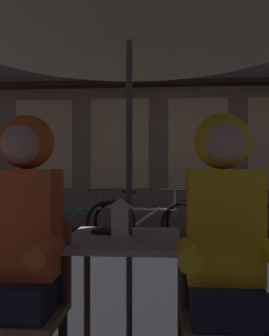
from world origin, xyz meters
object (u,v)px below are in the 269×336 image
object	(u,v)px
cafe_table	(129,254)
book	(111,231)
person_right_hooded	(225,231)
lantern	(120,218)
bicycle_second	(73,222)
bicycle_third	(148,223)
patio_umbrella	(129,9)
chair_left	(25,299)
bicycle_fourth	(222,221)
person_left_hooded	(21,229)
chair_right	(223,304)

from	to	relation	value
cafe_table	book	world-z (taller)	book
person_right_hooded	lantern	bearing A→B (deg)	148.30
bicycle_second	bicycle_third	world-z (taller)	same
patio_umbrella	book	size ratio (longest dim) A/B	11.55
chair_left	bicycle_fourth	distance (m)	4.27
cafe_table	chair_left	bearing A→B (deg)	-142.45
cafe_table	person_left_hooded	distance (m)	0.67
cafe_table	bicycle_second	distance (m)	3.59
chair_left	person_right_hooded	size ratio (longest dim) A/B	0.62
lantern	bicycle_fourth	size ratio (longest dim) A/B	0.14
person_right_hooded	book	size ratio (longest dim) A/B	7.00
patio_umbrella	bicycle_second	size ratio (longest dim) A/B	1.37
lantern	person_left_hooded	distance (m)	0.55
person_right_hooded	bicycle_second	bearing A→B (deg)	112.99
bicycle_third	patio_umbrella	bearing A→B (deg)	-89.34
person_left_hooded	bicycle_second	xyz separation A→B (m)	(-0.66, 3.82, -0.50)
cafe_table	bicycle_third	distance (m)	3.38
patio_umbrella	person_left_hooded	world-z (taller)	patio_umbrella
cafe_table	book	distance (m)	0.19
person_left_hooded	person_right_hooded	size ratio (longest dim) A/B	1.00
cafe_table	lantern	world-z (taller)	lantern
chair_left	person_right_hooded	bearing A→B (deg)	-3.39
person_right_hooded	bicycle_fourth	size ratio (longest dim) A/B	0.83
cafe_table	chair_left	xyz separation A→B (m)	(-0.48, -0.37, -0.15)
lantern	person_right_hooded	xyz separation A→B (m)	(0.52, -0.32, -0.01)
bicycle_third	bicycle_fourth	world-z (taller)	same
bicycle_second	bicycle_fourth	distance (m)	2.20
patio_umbrella	chair_left	world-z (taller)	patio_umbrella
patio_umbrella	lantern	xyz separation A→B (m)	(-0.04, -0.11, -1.20)
lantern	bicycle_fourth	bearing A→B (deg)	73.75
chair_right	bicycle_third	world-z (taller)	chair_right
bicycle_second	book	distance (m)	3.47
cafe_table	lantern	xyz separation A→B (m)	(-0.04, -0.11, 0.22)
lantern	person_left_hooded	xyz separation A→B (m)	(-0.44, -0.32, -0.01)
patio_umbrella	chair_right	distance (m)	1.68
patio_umbrella	bicycle_fourth	world-z (taller)	patio_umbrella
chair_right	book	distance (m)	0.80
chair_left	bicycle_fourth	bearing A→B (deg)	69.05
cafe_table	bicycle_second	xyz separation A→B (m)	(-1.14, 3.39, -0.29)
chair_right	bicycle_third	xyz separation A→B (m)	(-0.52, 3.73, -0.14)
chair_left	chair_right	world-z (taller)	same
cafe_table	book	bearing A→B (deg)	140.08
person_left_hooded	chair_left	bearing A→B (deg)	90.00
person_left_hooded	bicycle_second	size ratio (longest dim) A/B	0.83
bicycle_second	person_right_hooded	bearing A→B (deg)	-67.01
lantern	bicycle_third	size ratio (longest dim) A/B	0.14
patio_umbrella	bicycle_second	bearing A→B (deg)	108.57
chair_right	bicycle_third	distance (m)	3.77
lantern	person_right_hooded	bearing A→B (deg)	-31.70
bicycle_second	bicycle_third	distance (m)	1.10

